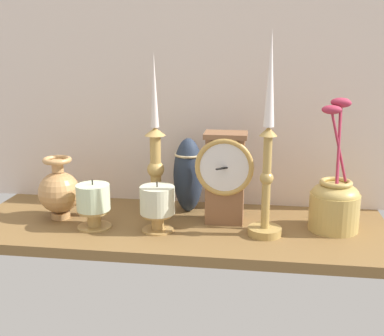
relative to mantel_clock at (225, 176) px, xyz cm
name	(u,v)px	position (x,y,z in cm)	size (l,w,h in cm)	color
ground_plane	(177,228)	(-11.07, -2.79, -12.92)	(100.00, 36.00, 2.40)	brown
back_wall	(189,82)	(-11.07, 15.71, 20.78)	(120.00, 2.00, 65.00)	silver
mantel_clock	(225,176)	(0.00, 0.00, 0.00)	(13.72, 9.31, 21.97)	brown
candlestick_tall_left	(267,161)	(9.70, -6.94, 5.48)	(7.63, 7.63, 45.22)	#AF8C49
candlestick_tall_center	(156,163)	(-17.21, 1.97, 2.05)	(7.09, 7.09, 40.23)	tan
brass_vase_bulbous	(60,190)	(-40.49, -2.45, -4.64)	(10.20, 10.20, 15.43)	tan
brass_vase_jar	(335,200)	(25.44, -1.21, -4.64)	(11.44, 11.44, 30.51)	tan
pillar_candle_front	(157,205)	(-14.82, -7.71, -5.44)	(8.02, 8.02, 11.76)	tan
pillar_candle_near_clock	(93,203)	(-30.06, -7.80, -5.69)	(7.95, 7.95, 11.64)	tan
tall_ceramic_vase	(188,175)	(-9.87, 6.93, -1.99)	(7.56, 7.56, 19.19)	#253044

